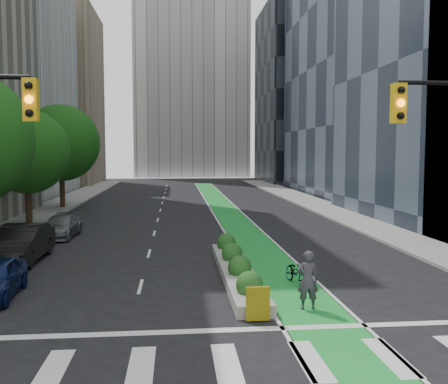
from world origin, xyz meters
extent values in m
plane|color=black|center=(0.00, 0.00, 0.00)|extent=(160.00, 160.00, 0.00)
cube|color=gray|center=(-11.80, 25.00, 0.07)|extent=(3.60, 90.00, 0.15)
cube|color=gray|center=(11.80, 25.00, 0.07)|extent=(3.60, 90.00, 0.15)
cube|color=green|center=(3.00, 30.00, 0.01)|extent=(2.20, 70.00, 0.01)
cube|color=tan|center=(-20.00, 66.00, 13.00)|extent=(14.00, 16.00, 26.00)
cube|color=#19212D|center=(21.00, 45.00, 21.00)|extent=(14.00, 24.00, 42.00)
cube|color=black|center=(20.00, 68.00, 14.00)|extent=(14.00, 18.00, 28.00)
cube|color=silver|center=(2.00, 90.00, 35.00)|extent=(22.00, 16.00, 70.00)
cylinder|color=black|center=(-11.00, 22.00, 2.24)|extent=(0.44, 0.44, 4.48)
sphere|color=#1C4A10|center=(-11.00, 22.00, 4.96)|extent=(5.60, 5.60, 5.60)
cylinder|color=black|center=(-11.00, 32.00, 2.58)|extent=(0.44, 0.44, 5.15)
sphere|color=#1C4A10|center=(-11.00, 32.00, 5.70)|extent=(6.60, 6.60, 6.60)
cube|color=gold|center=(-4.70, 0.50, 6.25)|extent=(0.34, 0.28, 1.05)
sphere|color=orange|center=(-4.70, 0.34, 6.25)|extent=(0.20, 0.20, 0.20)
cube|color=gold|center=(4.70, 0.50, 6.25)|extent=(0.34, 0.28, 1.05)
sphere|color=orange|center=(4.70, 0.34, 6.25)|extent=(0.20, 0.20, 0.20)
cube|color=gray|center=(1.20, 7.00, 0.20)|extent=(1.20, 10.00, 0.40)
cube|color=yellow|center=(1.20, 1.80, 0.55)|extent=(0.70, 0.12, 1.00)
sphere|color=#194C19|center=(1.20, 3.50, 0.65)|extent=(0.90, 0.90, 0.90)
sphere|color=#194C19|center=(1.20, 6.00, 0.65)|extent=(0.90, 0.90, 0.90)
sphere|color=#194C19|center=(1.20, 8.50, 0.65)|extent=(0.90, 0.90, 0.90)
sphere|color=#194C19|center=(1.20, 11.00, 0.65)|extent=(0.90, 0.90, 0.90)
imported|color=gray|center=(3.30, 5.75, 0.47)|extent=(0.92, 1.86, 0.93)
imported|color=#37323C|center=(2.95, 2.80, 0.95)|extent=(0.70, 0.46, 1.89)
imported|color=black|center=(-8.13, 10.65, 0.84)|extent=(1.82, 5.11, 1.68)
imported|color=#545659|center=(-7.85, 17.20, 0.64)|extent=(1.94, 4.47, 1.28)
camera|label=1|loc=(-1.16, -12.29, 5.00)|focal=40.00mm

